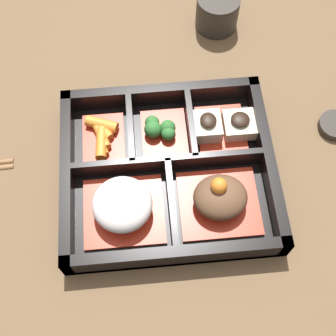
# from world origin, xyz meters

# --- Properties ---
(ground_plane) EXTENTS (3.00, 3.00, 0.00)m
(ground_plane) POSITION_xyz_m (0.00, 0.00, 0.00)
(ground_plane) COLOR brown
(bento_base) EXTENTS (0.28, 0.25, 0.01)m
(bento_base) POSITION_xyz_m (0.00, 0.00, 0.01)
(bento_base) COLOR black
(bento_base) RESTS_ON ground_plane
(bento_rim) EXTENTS (0.28, 0.25, 0.04)m
(bento_rim) POSITION_xyz_m (0.00, -0.00, 0.02)
(bento_rim) COLOR black
(bento_rim) RESTS_ON ground_plane
(bowl_stew) EXTENTS (0.10, 0.10, 0.06)m
(bowl_stew) POSITION_xyz_m (-0.06, 0.05, 0.03)
(bowl_stew) COLOR #B22D19
(bowl_stew) RESTS_ON bento_base
(bowl_rice) EXTENTS (0.10, 0.10, 0.05)m
(bowl_rice) POSITION_xyz_m (0.06, 0.05, 0.03)
(bowl_rice) COLOR #B22D19
(bowl_rice) RESTS_ON bento_base
(bowl_tofu) EXTENTS (0.08, 0.08, 0.04)m
(bowl_tofu) POSITION_xyz_m (-0.08, -0.06, 0.02)
(bowl_tofu) COLOR #B22D19
(bowl_tofu) RESTS_ON bento_base
(bowl_greens) EXTENTS (0.06, 0.08, 0.03)m
(bowl_greens) POSITION_xyz_m (0.01, -0.06, 0.02)
(bowl_greens) COLOR #B22D19
(bowl_greens) RESTS_ON bento_base
(bowl_carrots) EXTENTS (0.06, 0.08, 0.02)m
(bowl_carrots) POSITION_xyz_m (0.09, -0.06, 0.02)
(bowl_carrots) COLOR #B22D19
(bowl_carrots) RESTS_ON bento_base
(tea_cup) EXTENTS (0.07, 0.07, 0.06)m
(tea_cup) POSITION_xyz_m (-0.10, -0.26, 0.03)
(tea_cup) COLOR #2D2823
(tea_cup) RESTS_ON ground_plane
(sauce_dish) EXTENTS (0.05, 0.05, 0.01)m
(sauce_dish) POSITION_xyz_m (-0.25, -0.06, 0.01)
(sauce_dish) COLOR #2D2823
(sauce_dish) RESTS_ON ground_plane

